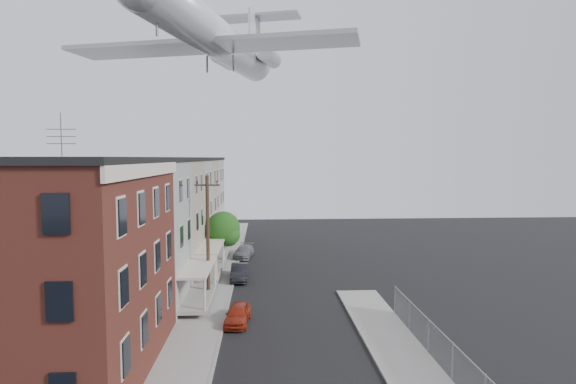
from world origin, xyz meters
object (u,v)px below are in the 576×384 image
object	(u,v)px
car_near	(238,314)
car_far	(244,252)
utility_pole	(208,235)
street_tree	(224,230)
car_mid	(240,272)
airplane	(218,40)

from	to	relation	value
car_near	car_far	distance (m)	18.51
utility_pole	car_near	distance (m)	6.95
utility_pole	street_tree	bearing A→B (deg)	88.11
street_tree	car_far	size ratio (longest dim) A/B	1.24
street_tree	car_near	world-z (taller)	street_tree
street_tree	car_near	xyz separation A→B (m)	(2.08, -15.01, -2.86)
utility_pole	street_tree	world-z (taller)	utility_pole
car_near	car_mid	xyz separation A→B (m)	(-0.41, 10.00, 0.07)
car_near	airplane	xyz separation A→B (m)	(-2.11, 11.55, 19.57)
airplane	car_far	bearing A→B (deg)	76.26
utility_pole	airplane	size ratio (longest dim) A/B	0.33
utility_pole	car_far	world-z (taller)	utility_pole
utility_pole	car_far	xyz separation A→B (m)	(2.00, 13.42, -4.07)
street_tree	car_near	size ratio (longest dim) A/B	1.50
utility_pole	street_tree	xyz separation A→B (m)	(0.33, 9.92, -1.22)
airplane	street_tree	bearing A→B (deg)	89.53
utility_pole	airplane	distance (m)	16.78
utility_pole	car_mid	size ratio (longest dim) A/B	2.25
car_mid	car_far	world-z (taller)	car_mid
car_near	airplane	distance (m)	22.82
car_far	utility_pole	bearing A→B (deg)	-90.92
utility_pole	car_far	bearing A→B (deg)	81.52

